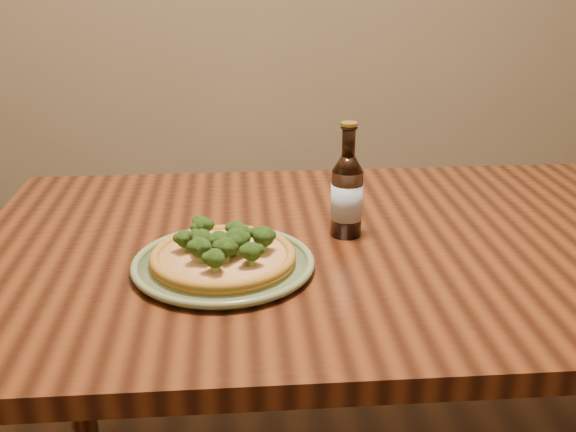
{
  "coord_description": "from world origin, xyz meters",
  "views": [
    {
      "loc": [
        -0.29,
        -1.08,
        1.28
      ],
      "look_at": [
        -0.2,
        0.07,
        0.82
      ],
      "focal_mm": 42.0,
      "sensor_mm": 36.0,
      "label": 1
    }
  ],
  "objects": [
    {
      "name": "beer_bottle",
      "position": [
        -0.08,
        0.13,
        0.83
      ],
      "size": [
        0.06,
        0.06,
        0.23
      ],
      "rotation": [
        0.0,
        0.0,
        -0.01
      ],
      "color": "black",
      "rests_on": "table"
    },
    {
      "name": "pizza",
      "position": [
        -0.32,
        -0.0,
        0.78
      ],
      "size": [
        0.26,
        0.26,
        0.07
      ],
      "rotation": [
        0.0,
        0.0,
        -0.09
      ],
      "color": "olive",
      "rests_on": "plate"
    },
    {
      "name": "table",
      "position": [
        0.0,
        0.1,
        0.66
      ],
      "size": [
        1.6,
        0.9,
        0.75
      ],
      "color": "#49210F",
      "rests_on": "ground"
    },
    {
      "name": "plate",
      "position": [
        -0.32,
        -0.0,
        0.76
      ],
      "size": [
        0.32,
        0.32,
        0.02
      ],
      "rotation": [
        0.0,
        0.0,
        0.32
      ],
      "color": "#63714E",
      "rests_on": "table"
    }
  ]
}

